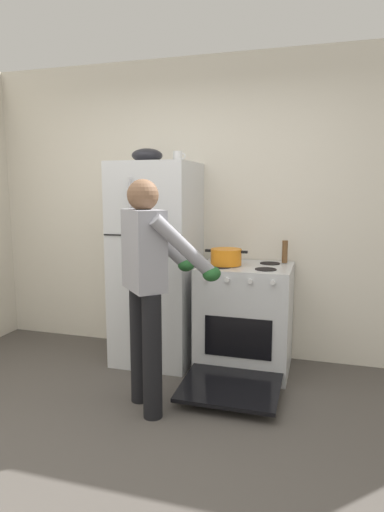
% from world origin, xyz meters
% --- Properties ---
extents(ground, '(8.00, 8.00, 0.00)m').
position_xyz_m(ground, '(0.00, 0.00, 0.00)').
color(ground, '#4C4742').
extents(kitchen_wall_back, '(6.00, 0.10, 2.70)m').
position_xyz_m(kitchen_wall_back, '(0.00, 1.95, 1.35)').
color(kitchen_wall_back, silver).
rests_on(kitchen_wall_back, ground).
extents(refrigerator, '(0.68, 0.72, 1.76)m').
position_xyz_m(refrigerator, '(-0.36, 1.57, 0.88)').
color(refrigerator, silver).
rests_on(refrigerator, ground).
extents(stove_range, '(0.76, 1.22, 0.91)m').
position_xyz_m(stove_range, '(0.43, 1.55, 0.44)').
color(stove_range, silver).
rests_on(stove_range, ground).
extents(person_cook, '(0.69, 0.72, 1.60)m').
position_xyz_m(person_cook, '(-0.08, 0.70, 0.96)').
color(person_cook, black).
rests_on(person_cook, ground).
extents(red_pot, '(0.36, 0.26, 0.13)m').
position_xyz_m(red_pot, '(0.27, 1.52, 0.97)').
color(red_pot, orange).
rests_on(red_pot, stove_range).
extents(coffee_mug, '(0.11, 0.08, 0.10)m').
position_xyz_m(coffee_mug, '(-0.18, 1.62, 1.81)').
color(coffee_mug, silver).
rests_on(coffee_mug, refrigerator).
extents(pepper_mill, '(0.05, 0.05, 0.19)m').
position_xyz_m(pepper_mill, '(0.73, 1.77, 1.00)').
color(pepper_mill, brown).
rests_on(pepper_mill, stove_range).
extents(mixing_bowl, '(0.27, 0.27, 0.12)m').
position_xyz_m(mixing_bowl, '(-0.44, 1.57, 1.82)').
color(mixing_bowl, black).
rests_on(mixing_bowl, refrigerator).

